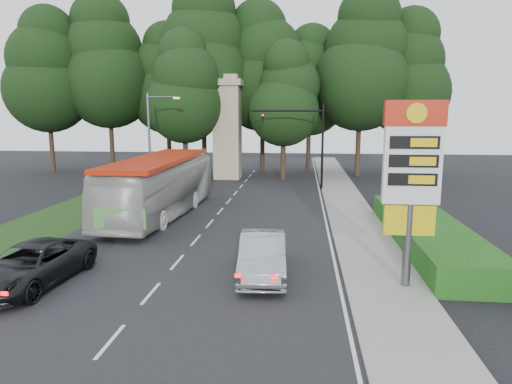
# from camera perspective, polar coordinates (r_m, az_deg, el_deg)

# --- Properties ---
(ground) EXTENTS (120.00, 120.00, 0.00)m
(ground) POSITION_cam_1_polar(r_m,az_deg,el_deg) (16.74, -13.56, -12.95)
(ground) COLOR black
(ground) RESTS_ON ground
(road_surface) EXTENTS (14.00, 80.00, 0.02)m
(road_surface) POSITION_cam_1_polar(r_m,az_deg,el_deg) (27.79, -5.41, -3.52)
(road_surface) COLOR black
(road_surface) RESTS_ON ground
(sidewalk_right) EXTENTS (3.00, 80.00, 0.12)m
(sidewalk_right) POSITION_cam_1_polar(r_m,az_deg,el_deg) (27.46, 12.31, -3.76)
(sidewalk_right) COLOR gray
(sidewalk_right) RESTS_ON ground
(grass_verge_left) EXTENTS (5.00, 50.00, 0.02)m
(grass_verge_left) POSITION_cam_1_polar(r_m,az_deg,el_deg) (36.31, -18.41, -0.83)
(grass_verge_left) COLOR #193814
(grass_verge_left) RESTS_ON ground
(hedge) EXTENTS (3.00, 14.00, 1.20)m
(hedge) POSITION_cam_1_polar(r_m,az_deg,el_deg) (24.07, 20.56, -4.77)
(hedge) COLOR #144913
(hedge) RESTS_ON ground
(gas_station_pylon) EXTENTS (2.10, 0.45, 6.85)m
(gas_station_pylon) POSITION_cam_1_polar(r_m,az_deg,el_deg) (17.08, 18.91, 2.73)
(gas_station_pylon) COLOR #59595E
(gas_station_pylon) RESTS_ON ground
(traffic_signal_mast) EXTENTS (6.10, 0.35, 7.20)m
(traffic_signal_mast) POSITION_cam_1_polar(r_m,az_deg,el_deg) (38.56, 6.37, 7.19)
(traffic_signal_mast) COLOR black
(traffic_signal_mast) RESTS_ON ground
(streetlight_signs) EXTENTS (2.75, 0.98, 8.00)m
(streetlight_signs) POSITION_cam_1_polar(r_m,az_deg,el_deg) (38.60, -12.90, 6.66)
(streetlight_signs) COLOR #59595E
(streetlight_signs) RESTS_ON ground
(monument) EXTENTS (3.00, 3.00, 10.05)m
(monument) POSITION_cam_1_polar(r_m,az_deg,el_deg) (45.14, -3.58, 8.15)
(monument) COLOR tan
(monument) RESTS_ON ground
(tree_far_west) EXTENTS (8.96, 8.96, 17.60)m
(tree_far_west) POSITION_cam_1_polar(r_m,az_deg,el_deg) (54.98, -24.75, 13.41)
(tree_far_west) COLOR #2D2116
(tree_far_west) RESTS_ON ground
(tree_west_mid) EXTENTS (9.80, 9.80, 19.25)m
(tree_west_mid) POSITION_cam_1_polar(r_m,az_deg,el_deg) (54.17, -18.05, 14.95)
(tree_west_mid) COLOR #2D2116
(tree_west_mid) RESTS_ON ground
(tree_west_near) EXTENTS (8.40, 8.40, 16.50)m
(tree_west_near) POSITION_cam_1_polar(r_m,az_deg,el_deg) (53.87, -11.06, 13.49)
(tree_west_near) COLOR #2D2116
(tree_west_near) RESTS_ON ground
(tree_center_left) EXTENTS (10.08, 10.08, 19.80)m
(tree_center_left) POSITION_cam_1_polar(r_m,az_deg,el_deg) (48.95, -6.69, 16.35)
(tree_center_left) COLOR #2D2116
(tree_center_left) RESTS_ON ground
(tree_center_right) EXTENTS (9.24, 9.24, 18.15)m
(tree_center_right) POSITION_cam_1_polar(r_m,az_deg,el_deg) (49.93, 0.83, 15.12)
(tree_center_right) COLOR #2D2116
(tree_center_right) RESTS_ON ground
(tree_east_near) EXTENTS (8.12, 8.12, 15.95)m
(tree_east_near) POSITION_cam_1_polar(r_m,az_deg,el_deg) (51.63, 6.71, 13.39)
(tree_east_near) COLOR #2D2116
(tree_east_near) RESTS_ON ground
(tree_east_mid) EXTENTS (9.52, 9.52, 18.70)m
(tree_east_mid) POSITION_cam_1_polar(r_m,az_deg,el_deg) (48.12, 13.01, 15.48)
(tree_east_mid) COLOR #2D2116
(tree_east_mid) RESTS_ON ground
(tree_far_east) EXTENTS (8.68, 8.68, 17.05)m
(tree_far_east) POSITION_cam_1_polar(r_m,az_deg,el_deg) (50.82, 18.45, 13.78)
(tree_far_east) COLOR #2D2116
(tree_far_east) RESTS_ON ground
(tree_monument_left) EXTENTS (7.28, 7.28, 14.30)m
(tree_monument_left) POSITION_cam_1_polar(r_m,az_deg,el_deg) (45.03, -9.00, 12.60)
(tree_monument_left) COLOR #2D2116
(tree_monument_left) RESTS_ON ground
(tree_monument_right) EXTENTS (6.72, 6.72, 13.20)m
(tree_monument_right) POSITION_cam_1_polar(r_m,az_deg,el_deg) (44.09, 3.49, 11.89)
(tree_monument_right) COLOR #2D2116
(tree_monument_right) RESTS_ON ground
(transit_bus) EXTENTS (3.89, 13.44, 3.70)m
(transit_bus) POSITION_cam_1_polar(r_m,az_deg,el_deg) (29.15, -11.90, 0.62)
(transit_bus) COLOR beige
(transit_bus) RESTS_ON ground
(sedan_silver) EXTENTS (2.13, 5.21, 1.68)m
(sedan_silver) POSITION_cam_1_polar(r_m,az_deg,el_deg) (18.25, 0.82, -7.92)
(sedan_silver) COLOR #9FA2A6
(sedan_silver) RESTS_ON ground
(suv_charcoal) EXTENTS (3.05, 5.84, 1.57)m
(suv_charcoal) POSITION_cam_1_polar(r_m,az_deg,el_deg) (19.27, -26.31, -8.17)
(suv_charcoal) COLOR black
(suv_charcoal) RESTS_ON ground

